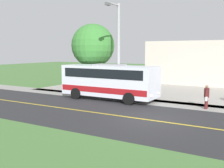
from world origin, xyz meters
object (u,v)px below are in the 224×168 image
pedestrian_with_bags (207,96)px  street_light_pole (118,47)px  tree_curbside (93,46)px  shuttle_bus_front (109,80)px

pedestrian_with_bags → street_light_pole: size_ratio=0.21×
pedestrian_with_bags → tree_curbside: size_ratio=0.25×
shuttle_bus_front → tree_curbside: tree_curbside is taller
pedestrian_with_bags → street_light_pole: street_light_pole is taller
street_light_pole → tree_curbside: size_ratio=1.18×
pedestrian_with_bags → tree_curbside: 11.80m
street_light_pole → tree_curbside: bearing=-121.7°
shuttle_bus_front → tree_curbside: 5.33m
pedestrian_with_bags → street_light_pole: 7.63m
street_light_pole → tree_curbside: (-2.53, -4.10, 0.19)m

